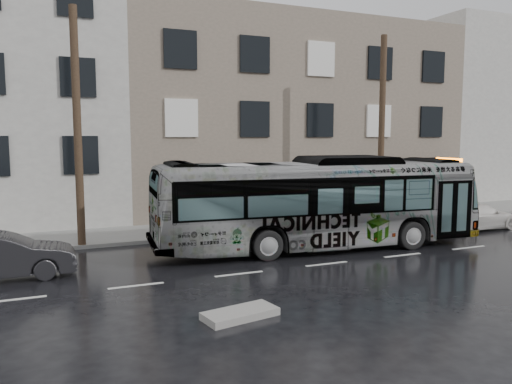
# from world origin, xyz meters

# --- Properties ---
(ground) EXTENTS (120.00, 120.00, 0.00)m
(ground) POSITION_xyz_m (0.00, 0.00, 0.00)
(ground) COLOR black
(ground) RESTS_ON ground
(sidewalk) EXTENTS (90.00, 3.60, 0.15)m
(sidewalk) POSITION_xyz_m (0.00, 4.90, 0.07)
(sidewalk) COLOR gray
(sidewalk) RESTS_ON ground
(building_taupe) EXTENTS (20.00, 12.00, 11.00)m
(building_taupe) POSITION_xyz_m (5.00, 12.70, 5.50)
(building_taupe) COLOR gray
(building_taupe) RESTS_ON ground
(building_filler) EXTENTS (18.00, 12.00, 12.00)m
(building_filler) POSITION_xyz_m (24.00, 12.70, 6.00)
(building_filler) COLOR beige
(building_filler) RESTS_ON ground
(utility_pole_front) EXTENTS (0.30, 0.30, 9.00)m
(utility_pole_front) POSITION_xyz_m (6.50, 3.30, 4.65)
(utility_pole_front) COLOR #453422
(utility_pole_front) RESTS_ON sidewalk
(utility_pole_rear) EXTENTS (0.30, 0.30, 9.00)m
(utility_pole_rear) POSITION_xyz_m (-7.50, 3.30, 4.65)
(utility_pole_rear) COLOR #453422
(utility_pole_rear) RESTS_ON sidewalk
(sign_post) EXTENTS (0.06, 0.06, 2.40)m
(sign_post) POSITION_xyz_m (7.60, 3.30, 1.35)
(sign_post) COLOR slate
(sign_post) RESTS_ON sidewalk
(bus) EXTENTS (12.98, 4.20, 3.55)m
(bus) POSITION_xyz_m (0.91, -0.22, 1.78)
(bus) COLOR #B2B2B2
(bus) RESTS_ON ground
(white_sedan) EXTENTS (4.36, 1.87, 1.25)m
(white_sedan) POSITION_xyz_m (9.80, 0.35, 0.63)
(white_sedan) COLOR silver
(white_sedan) RESTS_ON ground
(dark_sedan) EXTENTS (4.33, 1.57, 1.42)m
(dark_sedan) POSITION_xyz_m (-10.04, -0.23, 0.71)
(dark_sedan) COLOR black
(dark_sedan) RESTS_ON ground
(slush_pile) EXTENTS (1.92, 1.12, 0.18)m
(slush_pile) POSITION_xyz_m (-4.54, -6.06, 0.09)
(slush_pile) COLOR gray
(slush_pile) RESTS_ON ground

